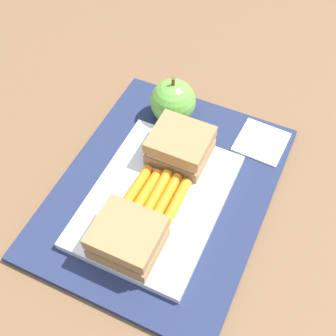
# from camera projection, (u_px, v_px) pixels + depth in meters

# --- Properties ---
(ground_plane) EXTENTS (2.40, 2.40, 0.00)m
(ground_plane) POSITION_uv_depth(u_px,v_px,m) (164.00, 192.00, 0.62)
(ground_plane) COLOR brown
(lunchbag_mat) EXTENTS (0.36, 0.28, 0.01)m
(lunchbag_mat) POSITION_uv_depth(u_px,v_px,m) (164.00, 190.00, 0.62)
(lunchbag_mat) COLOR navy
(lunchbag_mat) RESTS_ON ground_plane
(food_tray) EXTENTS (0.23, 0.17, 0.01)m
(food_tray) POSITION_uv_depth(u_px,v_px,m) (156.00, 200.00, 0.60)
(food_tray) COLOR white
(food_tray) RESTS_ON lunchbag_mat
(sandwich_half_left) EXTENTS (0.07, 0.08, 0.04)m
(sandwich_half_left) POSITION_uv_depth(u_px,v_px,m) (128.00, 238.00, 0.53)
(sandwich_half_left) COLOR #9E7A4C
(sandwich_half_left) RESTS_ON food_tray
(sandwich_half_right) EXTENTS (0.07, 0.08, 0.04)m
(sandwich_half_right) POSITION_uv_depth(u_px,v_px,m) (180.00, 146.00, 0.62)
(sandwich_half_right) COLOR #9E7A4C
(sandwich_half_right) RESTS_ON food_tray
(carrot_sticks_bundle) EXTENTS (0.08, 0.07, 0.02)m
(carrot_sticks_bundle) POSITION_uv_depth(u_px,v_px,m) (156.00, 195.00, 0.59)
(carrot_sticks_bundle) COLOR orange
(carrot_sticks_bundle) RESTS_ON food_tray
(apple) EXTENTS (0.07, 0.07, 0.08)m
(apple) POSITION_uv_depth(u_px,v_px,m) (173.00, 102.00, 0.66)
(apple) COLOR #66B742
(apple) RESTS_ON lunchbag_mat
(paper_napkin) EXTENTS (0.07, 0.07, 0.00)m
(paper_napkin) POSITION_uv_depth(u_px,v_px,m) (261.00, 142.00, 0.66)
(paper_napkin) COLOR white
(paper_napkin) RESTS_ON lunchbag_mat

